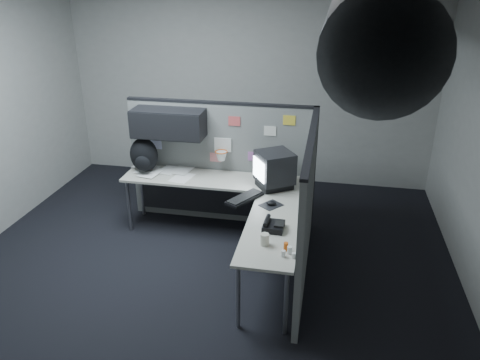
% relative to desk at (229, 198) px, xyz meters
% --- Properties ---
extents(room, '(5.62, 5.62, 3.22)m').
position_rel_desk_xyz_m(room, '(0.41, -0.70, 1.48)').
color(room, black).
rests_on(room, ground).
extents(partition_back, '(2.44, 0.42, 1.63)m').
position_rel_desk_xyz_m(partition_back, '(-0.40, 0.53, 0.38)').
color(partition_back, slate).
rests_on(partition_back, ground).
extents(partition_right, '(0.07, 2.23, 1.63)m').
position_rel_desk_xyz_m(partition_right, '(0.95, -0.49, 0.21)').
color(partition_right, slate).
rests_on(partition_right, ground).
extents(desk, '(2.31, 2.11, 0.73)m').
position_rel_desk_xyz_m(desk, '(0.00, 0.00, 0.00)').
color(desk, '#AEAC9D').
rests_on(desk, ground).
extents(monitor, '(0.53, 0.53, 0.44)m').
position_rel_desk_xyz_m(monitor, '(0.52, 0.17, 0.34)').
color(monitor, black).
rests_on(monitor, desk).
extents(keyboard, '(0.40, 0.51, 0.04)m').
position_rel_desk_xyz_m(keyboard, '(0.24, -0.24, 0.14)').
color(keyboard, black).
rests_on(keyboard, desk).
extents(mouse, '(0.29, 0.29, 0.05)m').
position_rel_desk_xyz_m(mouse, '(0.55, -0.32, 0.13)').
color(mouse, black).
rests_on(mouse, desk).
extents(phone, '(0.22, 0.24, 0.11)m').
position_rel_desk_xyz_m(phone, '(0.64, -0.84, 0.16)').
color(phone, black).
rests_on(phone, desk).
extents(bottles, '(0.14, 0.16, 0.08)m').
position_rel_desk_xyz_m(bottles, '(0.83, -1.26, 0.15)').
color(bottles, silver).
rests_on(bottles, desk).
extents(cup, '(0.10, 0.10, 0.12)m').
position_rel_desk_xyz_m(cup, '(0.60, -1.15, 0.17)').
color(cup, beige).
rests_on(cup, desk).
extents(papers, '(0.89, 0.66, 0.02)m').
position_rel_desk_xyz_m(papers, '(-0.96, 0.37, 0.13)').
color(papers, white).
rests_on(papers, desk).
extents(backpack, '(0.39, 0.36, 0.45)m').
position_rel_desk_xyz_m(backpack, '(-1.18, 0.32, 0.34)').
color(backpack, black).
rests_on(backpack, desk).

